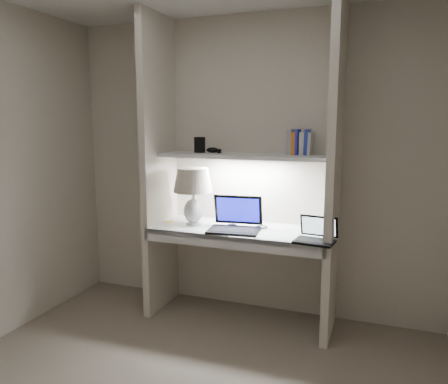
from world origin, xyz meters
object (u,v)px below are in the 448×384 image
at_px(laptop_netbook, 316,236).
at_px(laptop_main, 235,222).
at_px(speaker, 238,213).
at_px(book_row, 300,143).
at_px(table_lamp, 193,187).

bearing_deg(laptop_netbook, laptop_main, 175.65).
bearing_deg(laptop_main, laptop_netbook, -17.80).
relative_size(speaker, book_row, 0.72).
relative_size(laptop_main, laptop_netbook, 1.43).
height_order(table_lamp, speaker, table_lamp).
bearing_deg(laptop_netbook, table_lamp, 178.11).
relative_size(table_lamp, speaker, 3.26).
bearing_deg(book_row, laptop_netbook, -60.96).
relative_size(laptop_netbook, book_row, 1.50).
bearing_deg(table_lamp, book_row, 14.51).
relative_size(table_lamp, laptop_main, 1.10).
distance_m(laptop_main, speaker, 0.29).
bearing_deg(table_lamp, laptop_main, -4.21).
bearing_deg(laptop_main, table_lamp, 168.97).
xyz_separation_m(table_lamp, book_row, (0.84, 0.22, 0.37)).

